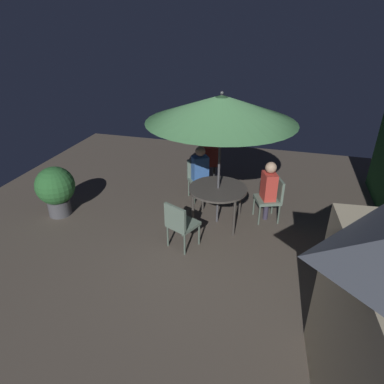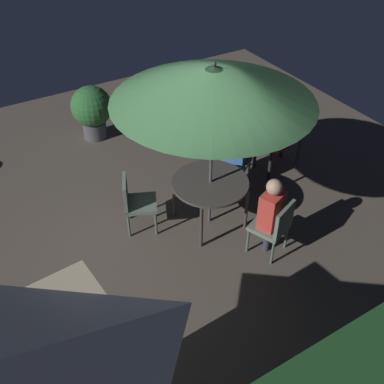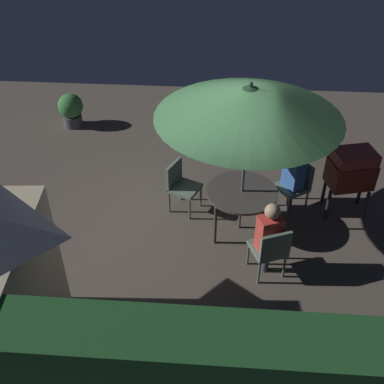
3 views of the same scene
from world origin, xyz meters
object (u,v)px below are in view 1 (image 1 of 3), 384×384
(chair_near_shed, at_px, (272,196))
(person_in_blue, at_px, (200,167))
(patio_table, at_px, (218,191))
(chair_toward_hedge, at_px, (180,223))
(person_in_red, at_px, (269,185))
(bbq_grill, at_px, (209,150))
(chair_far_side, at_px, (199,176))
(patio_umbrella, at_px, (221,108))
(potted_plant_by_grill, at_px, (56,188))

(chair_near_shed, bearing_deg, person_in_blue, -106.07)
(patio_table, relative_size, chair_toward_hedge, 1.26)
(chair_near_shed, xyz_separation_m, person_in_red, (0.03, -0.08, 0.26))
(bbq_grill, xyz_separation_m, chair_far_side, (0.85, -0.03, -0.33))
(chair_far_side, relative_size, person_in_red, 0.71)
(chair_near_shed, xyz_separation_m, person_in_blue, (-0.46, -1.60, 0.26))
(person_in_red, bearing_deg, chair_far_side, -109.76)
(chair_toward_hedge, xyz_separation_m, person_in_red, (-1.39, 1.40, 0.26))
(patio_umbrella, height_order, chair_toward_hedge, patio_umbrella)
(chair_far_side, xyz_separation_m, person_in_blue, (0.07, 0.05, 0.26))
(bbq_grill, xyz_separation_m, chair_toward_hedge, (2.81, 0.14, -0.33))
(chair_far_side, height_order, chair_toward_hedge, same)
(patio_table, height_order, person_in_red, person_in_red)
(person_in_red, bearing_deg, chair_toward_hedge, -45.18)
(patio_table, height_order, chair_far_side, chair_far_side)
(bbq_grill, bearing_deg, chair_toward_hedge, 2.83)
(person_in_blue, bearing_deg, chair_near_shed, 73.93)
(bbq_grill, distance_m, chair_near_shed, 2.16)
(patio_table, bearing_deg, chair_near_shed, 111.73)
(potted_plant_by_grill, height_order, person_in_blue, person_in_blue)
(chair_toward_hedge, height_order, person_in_red, person_in_red)
(chair_toward_hedge, distance_m, person_in_red, 2.00)
(patio_umbrella, height_order, chair_near_shed, patio_umbrella)
(bbq_grill, bearing_deg, chair_far_side, -1.99)
(patio_table, height_order, chair_near_shed, chair_near_shed)
(chair_toward_hedge, bearing_deg, person_in_blue, -176.34)
(chair_toward_hedge, bearing_deg, patio_umbrella, 155.64)
(person_in_red, bearing_deg, patio_umbrella, -68.27)
(potted_plant_by_grill, bearing_deg, person_in_blue, 118.59)
(patio_table, xyz_separation_m, bbq_grill, (-1.79, -0.60, 0.15))
(patio_umbrella, height_order, potted_plant_by_grill, patio_umbrella)
(patio_table, xyz_separation_m, person_in_blue, (-0.87, -0.58, 0.08))
(patio_table, relative_size, person_in_blue, 0.90)
(chair_far_side, bearing_deg, potted_plant_by_grill, -59.81)
(bbq_grill, distance_m, person_in_blue, 0.93)
(patio_table, height_order, bbq_grill, bbq_grill)
(patio_umbrella, xyz_separation_m, bbq_grill, (-1.79, -0.60, -1.46))
(bbq_grill, distance_m, chair_far_side, 0.91)
(chair_far_side, xyz_separation_m, person_in_red, (0.56, 1.57, 0.26))
(person_in_red, relative_size, person_in_blue, 1.00)
(patio_umbrella, xyz_separation_m, chair_near_shed, (-0.41, 1.02, -1.78))
(patio_table, distance_m, person_in_blue, 1.05)
(chair_near_shed, bearing_deg, chair_toward_hedge, -46.11)
(chair_far_side, bearing_deg, chair_near_shed, 72.11)
(patio_umbrella, bearing_deg, person_in_red, 111.73)
(chair_far_side, xyz_separation_m, chair_toward_hedge, (1.96, 0.17, 0.00))
(patio_table, height_order, patio_umbrella, patio_umbrella)
(chair_far_side, relative_size, potted_plant_by_grill, 0.85)
(person_in_blue, bearing_deg, bbq_grill, -178.88)
(bbq_grill, bearing_deg, person_in_red, 47.41)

